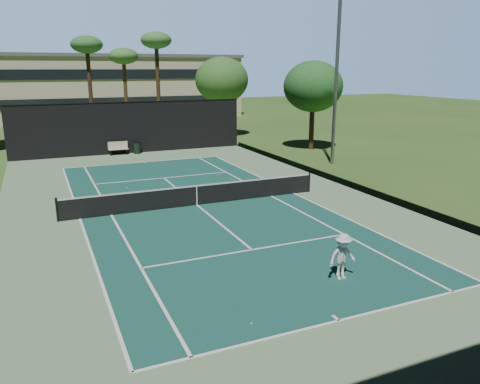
{
  "coord_description": "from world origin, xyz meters",
  "views": [
    {
      "loc": [
        -6.88,
        -21.04,
        6.52
      ],
      "look_at": [
        1.0,
        -3.0,
        1.3
      ],
      "focal_mm": 35.0,
      "sensor_mm": 36.0,
      "label": 1
    }
  ],
  "objects_px": {
    "tennis_net": "(197,194)",
    "tennis_ball_c": "(162,191)",
    "trash_bin": "(137,148)",
    "tennis_ball_b": "(186,192)",
    "tennis_ball_a": "(251,324)",
    "tennis_ball_d": "(128,188)",
    "park_bench": "(118,148)",
    "player": "(343,256)"
  },
  "relations": [
    {
      "from": "tennis_ball_a",
      "to": "tennis_ball_d",
      "type": "distance_m",
      "value": 15.83
    },
    {
      "from": "tennis_ball_d",
      "to": "park_bench",
      "type": "distance_m",
      "value": 11.04
    },
    {
      "from": "tennis_ball_c",
      "to": "park_bench",
      "type": "distance_m",
      "value": 12.42
    },
    {
      "from": "park_bench",
      "to": "player",
      "type": "bearing_deg",
      "value": -83.74
    },
    {
      "from": "player",
      "to": "park_bench",
      "type": "xyz_separation_m",
      "value": [
        -2.79,
        25.39,
        -0.21
      ]
    },
    {
      "from": "tennis_ball_c",
      "to": "park_bench",
      "type": "height_order",
      "value": "park_bench"
    },
    {
      "from": "tennis_ball_a",
      "to": "tennis_ball_b",
      "type": "height_order",
      "value": "tennis_ball_b"
    },
    {
      "from": "tennis_ball_b",
      "to": "tennis_ball_c",
      "type": "xyz_separation_m",
      "value": [
        -1.14,
        0.81,
        -0.0
      ]
    },
    {
      "from": "tennis_ball_b",
      "to": "park_bench",
      "type": "relative_size",
      "value": 0.04
    },
    {
      "from": "trash_bin",
      "to": "tennis_net",
      "type": "bearing_deg",
      "value": -90.93
    },
    {
      "from": "tennis_ball_c",
      "to": "tennis_net",
      "type": "bearing_deg",
      "value": -74.37
    },
    {
      "from": "tennis_ball_c",
      "to": "tennis_ball_d",
      "type": "distance_m",
      "value": 2.16
    },
    {
      "from": "tennis_net",
      "to": "park_bench",
      "type": "relative_size",
      "value": 8.6
    },
    {
      "from": "tennis_net",
      "to": "tennis_ball_c",
      "type": "height_order",
      "value": "tennis_net"
    },
    {
      "from": "tennis_ball_c",
      "to": "park_bench",
      "type": "relative_size",
      "value": 0.04
    },
    {
      "from": "tennis_net",
      "to": "tennis_ball_b",
      "type": "bearing_deg",
      "value": 84.73
    },
    {
      "from": "tennis_ball_a",
      "to": "park_bench",
      "type": "bearing_deg",
      "value": 87.78
    },
    {
      "from": "tennis_ball_b",
      "to": "tennis_ball_c",
      "type": "height_order",
      "value": "tennis_ball_b"
    },
    {
      "from": "park_bench",
      "to": "trash_bin",
      "type": "bearing_deg",
      "value": -5.64
    },
    {
      "from": "tennis_net",
      "to": "tennis_ball_c",
      "type": "bearing_deg",
      "value": 105.63
    },
    {
      "from": "tennis_ball_c",
      "to": "trash_bin",
      "type": "relative_size",
      "value": 0.06
    },
    {
      "from": "player",
      "to": "trash_bin",
      "type": "bearing_deg",
      "value": 92.0
    },
    {
      "from": "park_bench",
      "to": "trash_bin",
      "type": "height_order",
      "value": "park_bench"
    },
    {
      "from": "trash_bin",
      "to": "tennis_ball_c",
      "type": "bearing_deg",
      "value": -95.43
    },
    {
      "from": "player",
      "to": "tennis_ball_a",
      "type": "xyz_separation_m",
      "value": [
        -3.82,
        -1.38,
        -0.73
      ]
    },
    {
      "from": "tennis_net",
      "to": "trash_bin",
      "type": "distance_m",
      "value": 15.53
    },
    {
      "from": "park_bench",
      "to": "tennis_ball_c",
      "type": "bearing_deg",
      "value": -88.78
    },
    {
      "from": "tennis_ball_b",
      "to": "tennis_ball_d",
      "type": "distance_m",
      "value": 3.55
    },
    {
      "from": "player",
      "to": "tennis_ball_c",
      "type": "relative_size",
      "value": 26.09
    },
    {
      "from": "tennis_ball_b",
      "to": "tennis_ball_c",
      "type": "distance_m",
      "value": 1.4
    },
    {
      "from": "tennis_ball_b",
      "to": "trash_bin",
      "type": "distance_m",
      "value": 13.08
    },
    {
      "from": "tennis_ball_d",
      "to": "trash_bin",
      "type": "height_order",
      "value": "trash_bin"
    },
    {
      "from": "tennis_net",
      "to": "tennis_ball_c",
      "type": "distance_m",
      "value": 3.43
    },
    {
      "from": "player",
      "to": "park_bench",
      "type": "distance_m",
      "value": 25.55
    },
    {
      "from": "tennis_net",
      "to": "trash_bin",
      "type": "height_order",
      "value": "tennis_net"
    },
    {
      "from": "tennis_ball_a",
      "to": "tennis_ball_b",
      "type": "xyz_separation_m",
      "value": [
        2.44,
        13.56,
        0.0
      ]
    },
    {
      "from": "tennis_net",
      "to": "player",
      "type": "relative_size",
      "value": 8.52
    },
    {
      "from": "tennis_ball_d",
      "to": "park_bench",
      "type": "height_order",
      "value": "park_bench"
    },
    {
      "from": "player",
      "to": "trash_bin",
      "type": "relative_size",
      "value": 1.6
    },
    {
      "from": "tennis_net",
      "to": "park_bench",
      "type": "xyz_separation_m",
      "value": [
        -1.18,
        15.67,
        -0.01
      ]
    },
    {
      "from": "park_bench",
      "to": "trash_bin",
      "type": "distance_m",
      "value": 1.44
    },
    {
      "from": "player",
      "to": "tennis_ball_c",
      "type": "height_order",
      "value": "player"
    }
  ]
}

